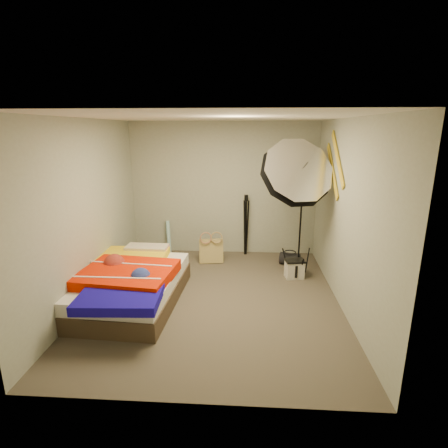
# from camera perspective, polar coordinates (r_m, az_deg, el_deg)

# --- Properties ---
(floor) EXTENTS (4.00, 4.00, 0.00)m
(floor) POSITION_cam_1_polar(r_m,az_deg,el_deg) (5.14, -1.56, -12.04)
(floor) COLOR brown
(floor) RESTS_ON ground
(ceiling) EXTENTS (4.00, 4.00, 0.00)m
(ceiling) POSITION_cam_1_polar(r_m,az_deg,el_deg) (4.57, -1.80, 17.04)
(ceiling) COLOR silver
(ceiling) RESTS_ON wall_back
(wall_back) EXTENTS (3.50, 0.00, 3.50)m
(wall_back) POSITION_cam_1_polar(r_m,az_deg,el_deg) (6.65, -0.11, 5.69)
(wall_back) COLOR #9EA494
(wall_back) RESTS_ON floor
(wall_front) EXTENTS (3.50, 0.00, 3.50)m
(wall_front) POSITION_cam_1_polar(r_m,az_deg,el_deg) (2.81, -5.38, -8.05)
(wall_front) COLOR #9EA494
(wall_front) RESTS_ON floor
(wall_left) EXTENTS (0.00, 4.00, 4.00)m
(wall_left) POSITION_cam_1_polar(r_m,az_deg,el_deg) (5.16, -21.42, 1.80)
(wall_left) COLOR #9EA494
(wall_left) RESTS_ON floor
(wall_right) EXTENTS (0.00, 4.00, 4.00)m
(wall_right) POSITION_cam_1_polar(r_m,az_deg,el_deg) (4.87, 19.32, 1.23)
(wall_right) COLOR #9EA494
(wall_right) RESTS_ON floor
(tote_bag) EXTENTS (0.45, 0.25, 0.45)m
(tote_bag) POSITION_cam_1_polar(r_m,az_deg,el_deg) (6.36, -2.11, -4.41)
(tote_bag) COLOR tan
(tote_bag) RESTS_ON floor
(wrapping_roll) EXTENTS (0.13, 0.19, 0.63)m
(wrapping_roll) POSITION_cam_1_polar(r_m,az_deg,el_deg) (6.93, -9.04, -2.08)
(wrapping_roll) COLOR #5CBDD0
(wrapping_roll) RESTS_ON floor
(camera_case) EXTENTS (0.31, 0.25, 0.29)m
(camera_case) POSITION_cam_1_polar(r_m,az_deg,el_deg) (5.86, 11.41, -7.28)
(camera_case) COLOR beige
(camera_case) RESTS_ON floor
(duffel_bag) EXTENTS (0.40, 0.30, 0.22)m
(duffel_bag) POSITION_cam_1_polar(r_m,az_deg,el_deg) (6.39, 10.69, -5.61)
(duffel_bag) COLOR black
(duffel_bag) RESTS_ON floor
(wall_stripe_upper) EXTENTS (0.02, 0.91, 0.78)m
(wall_stripe_upper) POSITION_cam_1_polar(r_m,az_deg,el_deg) (5.33, 18.07, 10.14)
(wall_stripe_upper) COLOR gold
(wall_stripe_upper) RESTS_ON wall_right
(wall_stripe_lower) EXTENTS (0.02, 0.91, 0.78)m
(wall_stripe_lower) POSITION_cam_1_polar(r_m,az_deg,el_deg) (5.59, 17.28, 8.34)
(wall_stripe_lower) COLOR gold
(wall_stripe_lower) RESTS_ON wall_right
(bed) EXTENTS (1.43, 2.10, 0.56)m
(bed) POSITION_cam_1_polar(r_m,az_deg,el_deg) (5.10, -15.21, -9.34)
(bed) COLOR #443425
(bed) RESTS_ON floor
(photo_umbrella) EXTENTS (1.29, 1.00, 2.35)m
(photo_umbrella) POSITION_cam_1_polar(r_m,az_deg,el_deg) (5.45, 11.54, 7.91)
(photo_umbrella) COLOR black
(photo_umbrella) RESTS_ON floor
(camera_tripod) EXTENTS (0.08, 0.08, 1.17)m
(camera_tripod) POSITION_cam_1_polar(r_m,az_deg,el_deg) (6.64, 3.58, 0.53)
(camera_tripod) COLOR black
(camera_tripod) RESTS_ON floor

